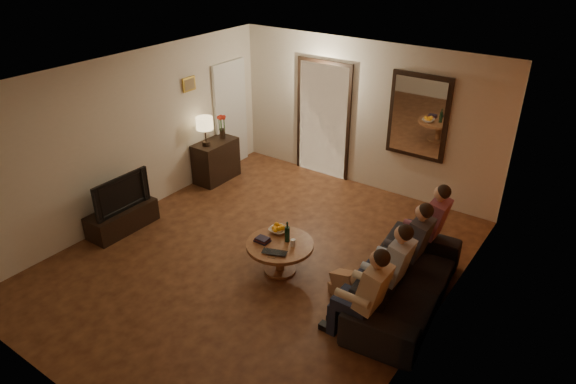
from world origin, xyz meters
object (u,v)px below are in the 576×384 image
Objects in this scene: coffee_table at (280,257)px; laptop at (273,255)px; sofa at (406,282)px; table_lamp at (205,131)px; wine_bottle at (287,231)px; dresser at (216,161)px; tv_stand at (122,219)px; person_d at (429,229)px; dog at (346,281)px; bowl at (279,230)px; person_a at (367,300)px; person_b at (390,273)px; tv at (118,192)px; person_c at (411,250)px.

coffee_table is 0.38m from laptop.
table_lamp is at bearing 69.99° from sofa.
wine_bottle reaches higher than sofa.
tv_stand is at bearing -90.00° from dresser.
person_d is 1.31× the size of coffee_table.
table_lamp is 2.13m from tv_stand.
dresser is 4.05m from dog.
dresser reaches higher than sofa.
bowl is at bearing 99.28° from laptop.
person_a and person_d have the same top height.
sofa is 3.97× the size of dog.
tv_stand is (0.00, -1.95, -0.84)m from table_lamp.
bowl is 0.79× the size of laptop.
dog is at bearing -172.59° from person_b.
table_lamp is 0.59× the size of coffee_table.
coffee_table is at bearing -31.65° from dresser.
person_a is 1.92m from bowl.
tv is 2.78m from laptop.
person_a is at bearing -18.88° from coffee_table.
tv_stand is at bearing -172.01° from person_b.
table_lamp reaches higher than person_c.
tv is 0.82× the size of person_d.
laptop is at bearing -31.63° from table_lamp.
person_d reaches higher than tv.
sofa is 2.42× the size of coffee_table.
person_a is at bearing -29.94° from laptop.
coffee_table is at bearing -157.33° from person_c.
sofa is (4.34, 0.89, 0.14)m from tv_stand.
person_d is at bearing 90.00° from person_b.
person_b reaches higher than laptop.
sofa is (4.34, 0.89, -0.32)m from tv.
coffee_table is at bearing -116.57° from wine_bottle.
dresser is 2.86m from bowl.
tv is at bearing -163.07° from bowl.
tv_stand is 4.23× the size of bowl.
table_lamp is 2.08× the size of bowl.
tv_stand is 0.91× the size of person_c.
person_d is 2.14× the size of dog.
bowl reaches higher than coffee_table.
bowl reaches higher than laptop.
dresser is at bearing 125.21° from laptop.
tv_stand is 4.26m from person_a.
dog is at bearing -6.34° from wine_bottle.
dog is at bearing -3.98° from laptop.
tv_stand is 0.91× the size of person_a.
person_a is at bearing -23.40° from dog.
sofa is 0.42m from person_b.
table_lamp is 4.47m from person_b.
dresser is at bearing 0.00° from tv.
dog reaches higher than coffee_table.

